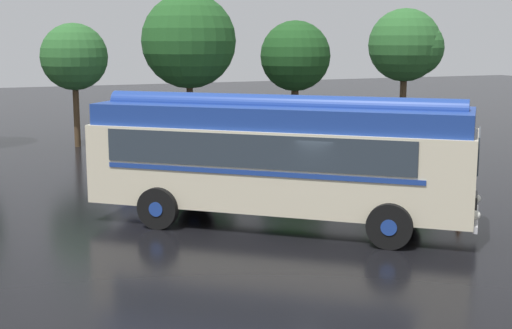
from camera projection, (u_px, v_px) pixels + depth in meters
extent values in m
plane|color=black|center=(326.00, 229.00, 18.66)|extent=(120.00, 120.00, 0.00)
cube|color=beige|center=(279.00, 166.00, 18.78)|extent=(9.19, 8.44, 2.10)
cube|color=#1E3D93|center=(279.00, 116.00, 18.54)|extent=(8.91, 8.16, 0.56)
cylinder|color=#1E3D93|center=(279.00, 106.00, 18.50)|extent=(7.57, 6.68, 0.60)
cube|color=#2D3842|center=(281.00, 138.00, 19.95)|extent=(6.07, 5.27, 0.84)
cube|color=#2D3842|center=(253.00, 151.00, 17.58)|extent=(6.07, 5.27, 0.84)
cube|color=#1E3D93|center=(284.00, 157.00, 20.01)|extent=(6.21, 5.39, 0.12)
cube|color=#1E3D93|center=(257.00, 173.00, 17.65)|extent=(6.21, 5.39, 0.12)
cube|color=#2D3842|center=(479.00, 150.00, 17.17)|extent=(1.47, 1.69, 0.88)
cube|color=black|center=(476.00, 205.00, 17.41)|extent=(0.63, 0.72, 0.56)
cube|color=silver|center=(476.00, 218.00, 17.46)|extent=(1.63, 1.86, 0.16)
sphere|color=white|center=(477.00, 199.00, 18.25)|extent=(0.22, 0.22, 0.22)
sphere|color=white|center=(476.00, 215.00, 16.57)|extent=(0.22, 0.22, 0.22)
cylinder|color=black|center=(402.00, 202.00, 19.26)|extent=(1.01, 0.93, 1.10)
cylinder|color=#1E3D93|center=(402.00, 202.00, 19.26)|extent=(0.50, 0.49, 0.39)
cylinder|color=black|center=(390.00, 226.00, 16.82)|extent=(1.01, 0.93, 1.10)
cylinder|color=#1E3D93|center=(390.00, 226.00, 16.82)|extent=(0.50, 0.49, 0.39)
cylinder|color=black|center=(196.00, 188.00, 21.04)|extent=(1.01, 0.93, 1.10)
cylinder|color=#1E3D93|center=(196.00, 188.00, 21.04)|extent=(0.50, 0.49, 0.39)
cylinder|color=black|center=(158.00, 208.00, 18.60)|extent=(1.01, 0.93, 1.10)
cylinder|color=#1E3D93|center=(158.00, 208.00, 18.60)|extent=(0.50, 0.49, 0.39)
cube|color=navy|center=(130.00, 146.00, 28.49)|extent=(2.00, 4.31, 0.70)
cube|color=navy|center=(129.00, 129.00, 28.50)|extent=(1.65, 2.29, 0.64)
cube|color=#2D3842|center=(147.00, 128.00, 28.85)|extent=(0.17, 1.93, 0.50)
cube|color=#2D3842|center=(110.00, 130.00, 28.16)|extent=(0.17, 1.93, 0.50)
cylinder|color=black|center=(163.00, 158.00, 27.82)|extent=(0.25, 0.65, 0.64)
cylinder|color=black|center=(119.00, 161.00, 27.01)|extent=(0.25, 0.65, 0.64)
cylinder|color=black|center=(141.00, 149.00, 30.09)|extent=(0.25, 0.65, 0.64)
cylinder|color=black|center=(100.00, 152.00, 29.29)|extent=(0.25, 0.65, 0.64)
cube|color=#B7BABF|center=(203.00, 142.00, 29.64)|extent=(2.11, 4.35, 0.70)
cube|color=#B7BABF|center=(201.00, 125.00, 29.66)|extent=(1.71, 2.32, 0.64)
cube|color=#2D3842|center=(218.00, 124.00, 30.02)|extent=(0.22, 1.92, 0.50)
cube|color=#2D3842|center=(185.00, 127.00, 29.29)|extent=(0.22, 1.92, 0.50)
cylinder|color=black|center=(236.00, 153.00, 29.01)|extent=(0.26, 0.66, 0.64)
cylinder|color=black|center=(197.00, 156.00, 28.16)|extent=(0.26, 0.66, 0.64)
cylinder|color=black|center=(209.00, 145.00, 31.25)|extent=(0.26, 0.66, 0.64)
cylinder|color=black|center=(172.00, 148.00, 30.40)|extent=(0.26, 0.66, 0.64)
cube|color=navy|center=(259.00, 137.00, 31.03)|extent=(2.25, 4.39, 0.70)
cube|color=navy|center=(257.00, 122.00, 31.04)|extent=(1.78, 2.37, 0.64)
cube|color=#2D3842|center=(272.00, 121.00, 31.42)|extent=(0.29, 1.92, 0.50)
cube|color=#2D3842|center=(242.00, 123.00, 30.65)|extent=(0.29, 1.92, 0.50)
cylinder|color=black|center=(293.00, 147.00, 30.44)|extent=(0.28, 0.66, 0.64)
cylinder|color=black|center=(257.00, 151.00, 29.54)|extent=(0.28, 0.66, 0.64)
cylinder|color=black|center=(261.00, 140.00, 32.64)|extent=(0.28, 0.66, 0.64)
cylinder|color=black|center=(227.00, 143.00, 31.74)|extent=(0.28, 0.66, 0.64)
cylinder|color=#4C3823|center=(77.00, 114.00, 32.55)|extent=(0.27, 0.27, 2.97)
sphere|color=#2D662D|center=(74.00, 57.00, 32.10)|extent=(3.02, 3.02, 3.02)
sphere|color=#2D662D|center=(79.00, 54.00, 32.00)|extent=(2.25, 2.25, 2.25)
cylinder|color=#4C3823|center=(190.00, 108.00, 35.20)|extent=(0.32, 0.32, 3.06)
sphere|color=#235623|center=(189.00, 41.00, 34.63)|extent=(4.62, 4.62, 4.62)
sphere|color=#235623|center=(194.00, 46.00, 34.58)|extent=(3.08, 3.08, 3.08)
cylinder|color=#4C3823|center=(295.00, 108.00, 37.50)|extent=(0.39, 0.39, 2.64)
sphere|color=#1E4C1E|center=(295.00, 56.00, 37.03)|extent=(3.66, 3.66, 3.66)
sphere|color=#1E4C1E|center=(288.00, 57.00, 37.20)|extent=(2.64, 2.64, 2.64)
cylinder|color=#4C3823|center=(403.00, 100.00, 39.90)|extent=(0.37, 0.37, 3.04)
sphere|color=#2D662D|center=(405.00, 45.00, 39.37)|extent=(4.02, 4.02, 4.02)
sphere|color=#2D662D|center=(415.00, 48.00, 39.20)|extent=(3.15, 3.15, 3.15)
cone|color=orange|center=(459.00, 209.00, 19.64)|extent=(0.36, 0.36, 0.55)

